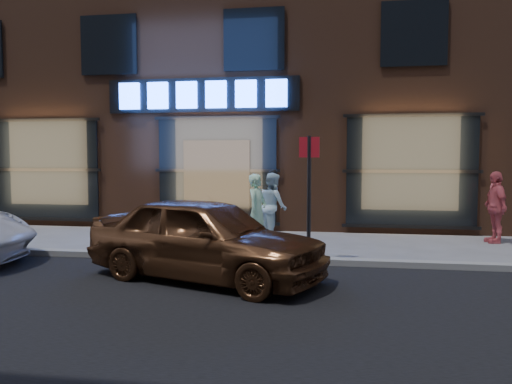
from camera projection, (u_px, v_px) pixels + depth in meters
ground at (169, 259)px, 9.53m from camera, size 90.00×90.00×0.00m
curb at (169, 256)px, 9.52m from camera, size 60.00×0.25×0.12m
storefront_building at (244, 64)px, 17.04m from camera, size 30.20×8.28×10.30m
man_bowtie at (257, 210)px, 10.93m from camera, size 0.55×0.67×1.58m
man_cap at (273, 206)px, 11.91m from camera, size 0.91×0.97×1.59m
passerby at (495, 207)px, 11.35m from camera, size 0.51×1.00×1.64m
gold_sedan at (205, 238)px, 7.91m from camera, size 4.24×2.81×1.34m
sign_post at (309, 187)px, 9.11m from camera, size 0.37×0.09×2.34m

